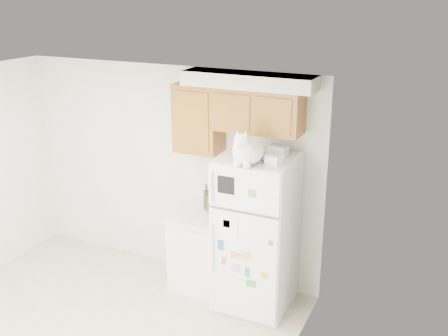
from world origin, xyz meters
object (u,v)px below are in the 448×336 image
Objects in this scene: storage_box_back at (278,150)px; bottle_green at (206,196)px; refrigerator at (256,233)px; bottle_amber at (209,200)px; base_counter at (202,250)px; storage_box_front at (274,159)px; cat at (247,150)px.

storage_box_back is 1.10m from bottle_green.
bottle_amber is at bearing 164.37° from refrigerator.
base_counter is 3.58× the size of bottle_amber.
base_counter is 1.59m from storage_box_front.
refrigerator is 3.18× the size of cat.
storage_box_back is 0.30m from storage_box_front.
cat is at bearing -107.85° from storage_box_back.
refrigerator is 5.75× the size of bottle_green.
storage_box_front is at bearing -20.04° from bottle_amber.
cat is 3.57× the size of storage_box_front.
refrigerator is 0.93m from storage_box_front.
cat is at bearing -137.67° from storage_box_front.
storage_box_back is at bearing -4.80° from bottle_green.
bottle_green is at bearing -179.82° from storage_box_back.
bottle_green is (-0.87, 0.07, -0.68)m from storage_box_back.
refrigerator is 1.02m from cat.
storage_box_back reaches higher than base_counter.
refrigerator is 0.79m from base_counter.
bottle_amber is at bearing -41.26° from bottle_green.
base_counter is at bearing -84.80° from bottle_green.
bottle_green is (-0.01, 0.16, 0.61)m from base_counter.
storage_box_front is 1.20m from bottle_green.
storage_box_front is at bearing -73.97° from storage_box_back.
cat reaches higher than bottle_amber.
bottle_green is at bearing 95.20° from base_counter.
storage_box_front is 0.58× the size of bottle_amber.
storage_box_front is at bearing -31.65° from refrigerator.
bottle_green reaches higher than base_counter.
cat is 0.46m from storage_box_back.
storage_box_front is (0.06, -0.29, -0.01)m from storage_box_back.
bottle_green reaches higher than bottle_amber.
base_counter is at bearing -177.93° from storage_box_front.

